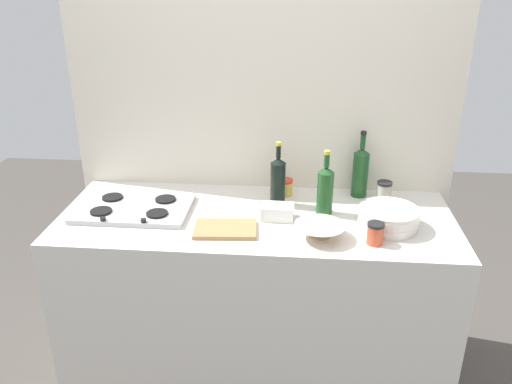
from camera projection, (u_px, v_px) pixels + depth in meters
The scene contains 14 objects.
ground_plane at pixel (256, 369), 2.75m from camera, with size 6.00×6.00×0.00m, color #47423D.
counter_block at pixel (256, 298), 2.57m from camera, with size 1.80×0.70×0.90m, color silver.
backsplash_panel at pixel (262, 156), 2.67m from camera, with size 1.90×0.06×2.11m, color beige.
stovetop_hob at pixel (134, 208), 2.43m from camera, with size 0.52×0.34×0.04m.
plate_stack at pixel (388, 218), 2.27m from camera, with size 0.26×0.26×0.09m.
wine_bottle_leftmost at pixel (278, 181), 2.45m from camera, with size 0.07×0.07×0.31m.
wine_bottle_mid_left at pixel (325, 190), 2.36m from camera, with size 0.07×0.07×0.31m.
wine_bottle_mid_right at pixel (360, 171), 2.54m from camera, with size 0.08×0.08×0.33m.
mixing_bowl at pixel (319, 231), 2.18m from camera, with size 0.21×0.21×0.06m.
butter_dish at pixel (277, 212), 2.35m from camera, with size 0.15×0.09×0.07m, color white.
condiment_jar_front at pixel (384, 193), 2.49m from camera, with size 0.07×0.07×0.11m.
condiment_jar_rear at pixel (375, 233), 2.13m from camera, with size 0.07×0.07×0.09m.
condiment_jar_spare at pixel (285, 187), 2.59m from camera, with size 0.08×0.08×0.08m.
cutting_board at pixel (225, 229), 2.25m from camera, with size 0.27×0.17×0.02m, color #9E7A4C.
Camera 1 is at (0.19, -2.13, 1.96)m, focal length 36.63 mm.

